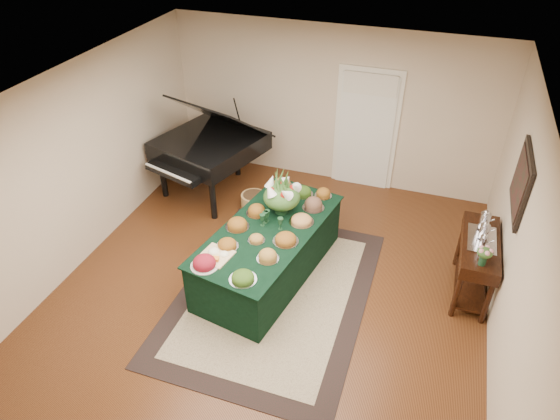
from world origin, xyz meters
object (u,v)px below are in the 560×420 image
(grand_piano, at_px, (210,145))
(floral_centerpiece, at_px, (282,193))
(buffet_table, at_px, (269,251))
(mahogany_sideboard, at_px, (478,253))

(grand_piano, bearing_deg, floral_centerpiece, -36.76)
(buffet_table, distance_m, mahogany_sideboard, 2.69)
(buffet_table, relative_size, floral_centerpiece, 4.88)
(grand_piano, bearing_deg, mahogany_sideboard, -15.15)
(buffet_table, xyz_separation_m, grand_piano, (-1.64, 1.68, 0.49))
(floral_centerpiece, distance_m, mahogany_sideboard, 2.62)
(mahogany_sideboard, bearing_deg, buffet_table, -168.78)
(floral_centerpiece, xyz_separation_m, grand_piano, (-1.67, 1.25, -0.20))
(floral_centerpiece, height_order, mahogany_sideboard, floral_centerpiece)
(buffet_table, height_order, mahogany_sideboard, mahogany_sideboard)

